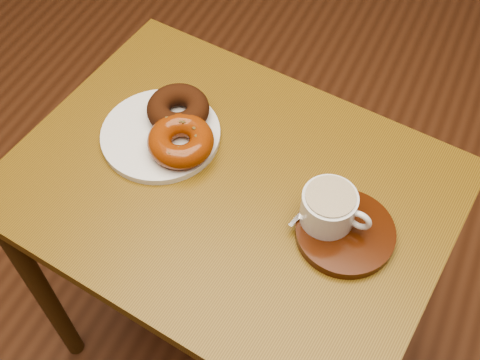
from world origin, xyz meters
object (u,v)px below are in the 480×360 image
at_px(donut_plate, 161,135).
at_px(coffee_cup, 329,207).
at_px(saucer, 345,232).
at_px(cafe_table, 230,217).

height_order(donut_plate, coffee_cup, coffee_cup).
relative_size(donut_plate, coffee_cup, 1.85).
distance_m(donut_plate, coffee_cup, 0.33).
xyz_separation_m(saucer, coffee_cup, (-0.03, 0.01, 0.04)).
height_order(cafe_table, saucer, saucer).
bearing_deg(saucer, cafe_table, 176.13).
bearing_deg(cafe_table, donut_plate, 172.03).
height_order(cafe_table, donut_plate, donut_plate).
relative_size(cafe_table, donut_plate, 3.71).
height_order(saucer, coffee_cup, coffee_cup).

